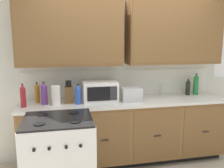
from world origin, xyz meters
name	(u,v)px	position (x,y,z in m)	size (l,w,h in m)	color
wall_unit	(123,48)	(0.00, 0.50, 1.67)	(4.14, 0.40, 2.46)	silver
counter_run	(126,130)	(0.00, 0.30, 0.48)	(2.97, 0.64, 0.94)	black
stove_range	(60,158)	(-0.94, -0.33, 0.47)	(0.76, 0.68, 0.95)	white
microwave	(100,91)	(-0.37, 0.35, 1.08)	(0.48, 0.37, 0.28)	white
toaster	(131,95)	(0.06, 0.23, 1.03)	(0.28, 0.18, 0.19)	#B7B7BC
knife_block	(69,94)	(-0.81, 0.34, 1.05)	(0.11, 0.14, 0.31)	brown
sink_faucet	(161,89)	(0.62, 0.51, 1.04)	(0.02, 0.02, 0.20)	#B2B5BA
paper_towel_roll	(56,95)	(-0.98, 0.24, 1.07)	(0.12, 0.12, 0.26)	white
bottle_violet	(44,93)	(-1.13, 0.31, 1.09)	(0.08, 0.08, 0.31)	#663384
bottle_green	(196,84)	(1.19, 0.45, 1.10)	(0.08, 0.08, 0.34)	#237A38
bottle_blue	(78,94)	(-0.68, 0.23, 1.07)	(0.08, 0.08, 0.27)	blue
bottle_red	(23,96)	(-1.38, 0.22, 1.09)	(0.07, 0.07, 0.31)	maroon
bottle_amber	(37,93)	(-1.23, 0.43, 1.08)	(0.07, 0.07, 0.28)	#9E6619
bottle_dark	(188,87)	(1.05, 0.44, 1.06)	(0.07, 0.07, 0.25)	black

